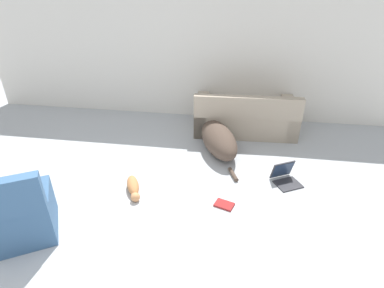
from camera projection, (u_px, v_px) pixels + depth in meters
ground_plane at (116, 269)px, 2.76m from camera, size 20.00×20.00×0.00m
wall_back at (183, 52)px, 5.35m from camera, size 7.64×0.06×2.41m
couch at (245, 117)px, 5.17m from camera, size 1.74×0.98×0.75m
dog at (217, 138)px, 4.62m from camera, size 0.83×1.58×0.40m
cat at (133, 187)px, 3.74m from camera, size 0.32×0.55×0.14m
laptop_open at (285, 176)px, 3.92m from camera, size 0.43×0.44×0.26m
book_red at (224, 205)px, 3.53m from camera, size 0.25×0.21×0.02m
side_chair at (23, 213)px, 3.00m from camera, size 0.80×0.83×0.84m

